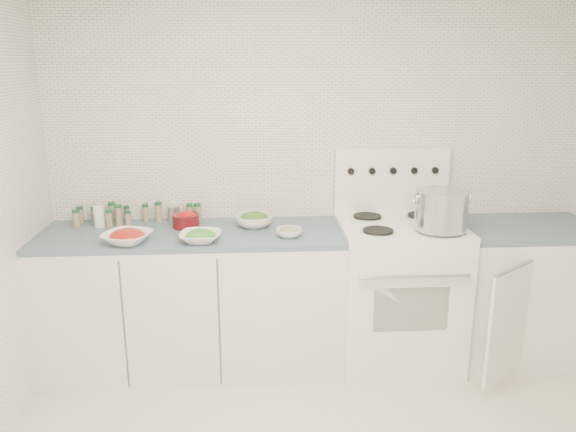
% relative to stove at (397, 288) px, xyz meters
% --- Properties ---
extents(room_walls, '(3.54, 3.04, 2.52)m').
position_rel_stove_xyz_m(room_walls, '(-0.48, -1.19, 1.06)').
color(room_walls, white).
rests_on(room_walls, ground).
extents(counter_left, '(1.85, 0.62, 0.90)m').
position_rel_stove_xyz_m(counter_left, '(-1.30, 0.00, -0.05)').
color(counter_left, white).
rests_on(counter_left, ground).
extents(stove, '(0.76, 0.70, 1.36)m').
position_rel_stove_xyz_m(stove, '(0.00, 0.00, 0.00)').
color(stove, white).
rests_on(stove, ground).
extents(counter_right, '(0.89, 0.86, 0.90)m').
position_rel_stove_xyz_m(counter_right, '(0.82, -0.00, -0.05)').
color(counter_right, white).
rests_on(counter_right, ground).
extents(stock_pot, '(0.33, 0.31, 0.23)m').
position_rel_stove_xyz_m(stock_pot, '(0.19, -0.18, 0.58)').
color(stock_pot, silver).
rests_on(stock_pot, stove).
extents(bowl_tomato, '(0.34, 0.34, 0.09)m').
position_rel_stove_xyz_m(bowl_tomato, '(-1.65, -0.19, 0.44)').
color(bowl_tomato, white).
rests_on(bowl_tomato, counter_left).
extents(bowl_snowpea, '(0.25, 0.25, 0.08)m').
position_rel_stove_xyz_m(bowl_snowpea, '(-1.23, -0.20, 0.44)').
color(bowl_snowpea, white).
rests_on(bowl_snowpea, counter_left).
extents(bowl_broccoli, '(0.30, 0.30, 0.10)m').
position_rel_stove_xyz_m(bowl_broccoli, '(-0.91, 0.10, 0.45)').
color(bowl_broccoli, white).
rests_on(bowl_broccoli, counter_left).
extents(bowl_zucchini, '(0.18, 0.18, 0.06)m').
position_rel_stove_xyz_m(bowl_zucchini, '(-0.71, -0.13, 0.43)').
color(bowl_zucchini, white).
rests_on(bowl_zucchini, counter_left).
extents(bowl_pepper, '(0.17, 0.17, 0.10)m').
position_rel_stove_xyz_m(bowl_pepper, '(-1.35, 0.11, 0.45)').
color(bowl_pepper, '#500D12').
rests_on(bowl_pepper, counter_left).
extents(salt_canister, '(0.08, 0.08, 0.13)m').
position_rel_stove_xyz_m(salt_canister, '(-1.89, 0.16, 0.47)').
color(salt_canister, white).
rests_on(salt_canister, counter_left).
extents(tin_can, '(0.09, 0.09, 0.10)m').
position_rel_stove_xyz_m(tin_can, '(-1.44, 0.26, 0.45)').
color(tin_can, '#ACA391').
rests_on(tin_can, counter_left).
extents(spice_cluster, '(0.80, 0.15, 0.14)m').
position_rel_stove_xyz_m(spice_cluster, '(-1.72, 0.23, 0.46)').
color(spice_cluster, gray).
rests_on(spice_cluster, counter_left).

